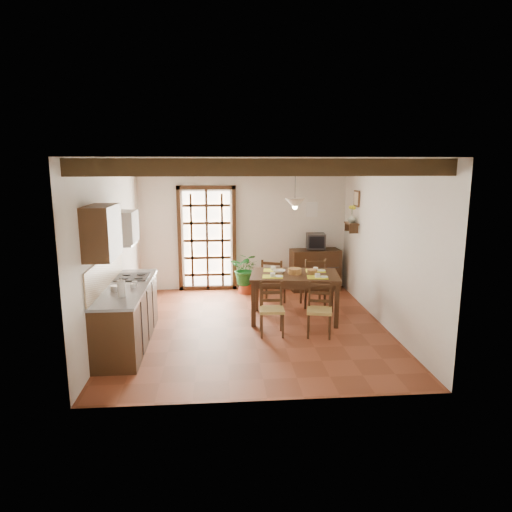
{
  "coord_description": "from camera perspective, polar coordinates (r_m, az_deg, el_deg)",
  "views": [
    {
      "loc": [
        -0.53,
        -7.38,
        2.73
      ],
      "look_at": [
        0.1,
        0.4,
        1.15
      ],
      "focal_mm": 32.0,
      "sensor_mm": 36.0,
      "label": 1
    }
  ],
  "objects": [
    {
      "name": "crt_tv",
      "position": [
        9.96,
        7.48,
        1.87
      ],
      "size": [
        0.42,
        0.4,
        0.34
      ],
      "rotation": [
        0.0,
        0.0,
        -0.09
      ],
      "color": "black",
      "rests_on": "sideboard"
    },
    {
      "name": "ground_plane",
      "position": [
        7.89,
        -0.49,
        -8.81
      ],
      "size": [
        5.0,
        5.0,
        0.0
      ],
      "primitive_type": "plane",
      "color": "brown"
    },
    {
      "name": "plant_pot",
      "position": [
        9.85,
        -1.26,
        -3.99
      ],
      "size": [
        0.35,
        0.35,
        0.22
      ],
      "primitive_type": "cone",
      "color": "maroon",
      "rests_on": "ground_plane"
    },
    {
      "name": "room_shell",
      "position": [
        7.46,
        -0.52,
        4.4
      ],
      "size": [
        4.52,
        5.02,
        2.81
      ],
      "color": "silver",
      "rests_on": "ground_plane"
    },
    {
      "name": "ceiling_beams",
      "position": [
        7.4,
        -0.53,
        11.13
      ],
      "size": [
        4.5,
        4.34,
        0.2
      ],
      "color": "black",
      "rests_on": "room_shell"
    },
    {
      "name": "fuse_box",
      "position": [
        10.12,
        7.0,
        5.79
      ],
      "size": [
        0.25,
        0.03,
        0.32
      ],
      "primitive_type": "cube",
      "color": "white",
      "rests_on": "room_shell"
    },
    {
      "name": "shelf_flowers",
      "position": [
        9.41,
        11.93,
        5.87
      ],
      "size": [
        0.14,
        0.14,
        0.36
      ],
      "color": "yellow",
      "rests_on": "shelf_vase"
    },
    {
      "name": "dining_table",
      "position": [
        8.08,
        4.84,
        -2.97
      ],
      "size": [
        1.65,
        1.19,
        0.83
      ],
      "rotation": [
        0.0,
        0.0,
        -0.14
      ],
      "color": "#351F11",
      "rests_on": "ground_plane"
    },
    {
      "name": "chair_far_left",
      "position": [
        8.95,
        2.19,
        -4.37
      ],
      "size": [
        0.55,
        0.53,
        0.94
      ],
      "rotation": [
        0.0,
        0.0,
        2.8
      ],
      "color": "#AB9148",
      "rests_on": "ground_plane"
    },
    {
      "name": "range_hood",
      "position": [
        7.55,
        -16.22,
        3.41
      ],
      "size": [
        0.38,
        0.6,
        0.54
      ],
      "color": "white",
      "rests_on": "room_shell"
    },
    {
      "name": "sideboard",
      "position": [
        10.09,
        7.38,
        -1.72
      ],
      "size": [
        1.09,
        0.56,
        0.9
      ],
      "primitive_type": "cube",
      "rotation": [
        0.0,
        0.0,
        0.08
      ],
      "color": "#321E10",
      "rests_on": "ground_plane"
    },
    {
      "name": "potted_plant",
      "position": [
        9.74,
        -1.27,
        -1.38
      ],
      "size": [
        2.0,
        1.86,
        1.82
      ],
      "primitive_type": "imported",
      "rotation": [
        0.0,
        0.0,
        -0.34
      ],
      "color": "#144C19",
      "rests_on": "ground_plane"
    },
    {
      "name": "kitchen_counter",
      "position": [
        7.29,
        -15.78,
        -7.04
      ],
      "size": [
        0.64,
        2.25,
        1.38
      ],
      "color": "#321E10",
      "rests_on": "ground_plane"
    },
    {
      "name": "shelf_vase",
      "position": [
        9.43,
        11.88,
        4.62
      ],
      "size": [
        0.15,
        0.15,
        0.15
      ],
      "primitive_type": "imported",
      "color": "#B2BFB2",
      "rests_on": "wall_shelf"
    },
    {
      "name": "counter_items",
      "position": [
        7.24,
        -15.86,
        -3.16
      ],
      "size": [
        0.5,
        1.43,
        0.25
      ],
      "color": "black",
      "rests_on": "kitchen_counter"
    },
    {
      "name": "wall_shelf",
      "position": [
        9.45,
        11.85,
        3.78
      ],
      "size": [
        0.2,
        0.42,
        0.2
      ],
      "color": "#321E10",
      "rests_on": "room_shell"
    },
    {
      "name": "chair_far_right",
      "position": [
        8.97,
        7.14,
        -4.35
      ],
      "size": [
        0.47,
        0.45,
        0.97
      ],
      "rotation": [
        0.0,
        0.0,
        3.2
      ],
      "color": "#AB9148",
      "rests_on": "ground_plane"
    },
    {
      "name": "chair_near_left",
      "position": [
        7.46,
        1.96,
        -7.84
      ],
      "size": [
        0.41,
        0.39,
        0.85
      ],
      "rotation": [
        0.0,
        0.0,
        -0.04
      ],
      "color": "#AB9148",
      "rests_on": "ground_plane"
    },
    {
      "name": "framed_picture",
      "position": [
        9.42,
        12.47,
        7.03
      ],
      "size": [
        0.03,
        0.32,
        0.32
      ],
      "color": "brown",
      "rests_on": "room_shell"
    },
    {
      "name": "french_door",
      "position": [
        9.95,
        -6.14,
        2.39
      ],
      "size": [
        1.26,
        0.11,
        2.32
      ],
      "color": "white",
      "rests_on": "ground_plane"
    },
    {
      "name": "pendant_lamp",
      "position": [
        7.96,
        4.89,
        6.7
      ],
      "size": [
        0.36,
        0.36,
        0.84
      ],
      "color": "black",
      "rests_on": "room_shell"
    },
    {
      "name": "table_setting",
      "position": [
        8.03,
        4.87,
        -1.44
      ],
      "size": [
        1.11,
        0.74,
        0.1
      ],
      "rotation": [
        0.0,
        0.0,
        -0.14
      ],
      "color": "yellow",
      "rests_on": "dining_table"
    },
    {
      "name": "table_bowl",
      "position": [
        8.1,
        2.91,
        -1.94
      ],
      "size": [
        0.27,
        0.27,
        0.05
      ],
      "primitive_type": "imported",
      "rotation": [
        0.0,
        0.0,
        -0.28
      ],
      "color": "white",
      "rests_on": "dining_table"
    },
    {
      "name": "upper_cabinet",
      "position": [
        6.34,
        -18.71,
        2.86
      ],
      "size": [
        0.35,
        0.8,
        0.7
      ],
      "primitive_type": "cube",
      "color": "#321E10",
      "rests_on": "room_shell"
    },
    {
      "name": "chair_near_right",
      "position": [
        7.49,
        7.9,
        -7.87
      ],
      "size": [
        0.47,
        0.45,
        0.85
      ],
      "rotation": [
        0.0,
        0.0,
        -0.22
      ],
      "color": "#AB9148",
      "rests_on": "ground_plane"
    }
  ]
}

